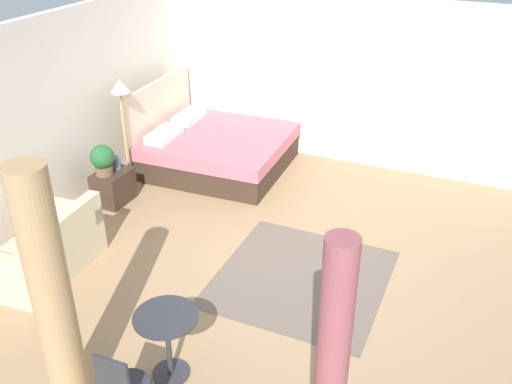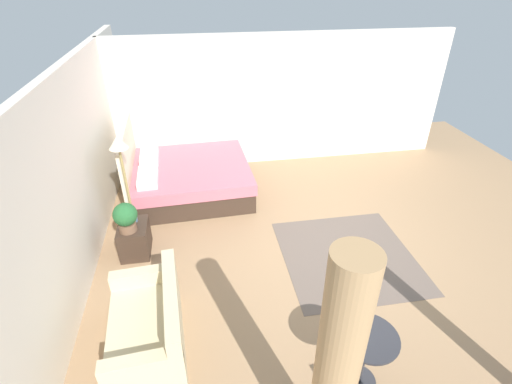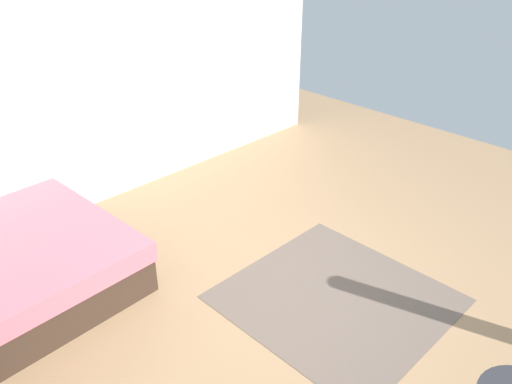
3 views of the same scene
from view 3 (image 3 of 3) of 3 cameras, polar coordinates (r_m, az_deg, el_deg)
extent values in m
cube|color=#9E7A56|center=(5.15, 4.42, -11.26)|extent=(9.03, 9.79, 0.02)
cube|color=silver|center=(6.62, -15.43, 10.19)|extent=(0.12, 6.79, 2.59)
cube|color=#66564C|center=(5.15, 8.77, -11.42)|extent=(1.92, 1.86, 0.01)
cube|color=#38281E|center=(5.53, -25.27, -8.84)|extent=(1.96, 2.08, 0.35)
cube|color=#C66675|center=(5.37, -25.88, -6.47)|extent=(2.00, 2.13, 0.20)
camera|label=1|loc=(5.66, 79.62, 12.96)|focal=39.61mm
camera|label=2|loc=(2.15, 102.12, 3.06)|focal=26.41mm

